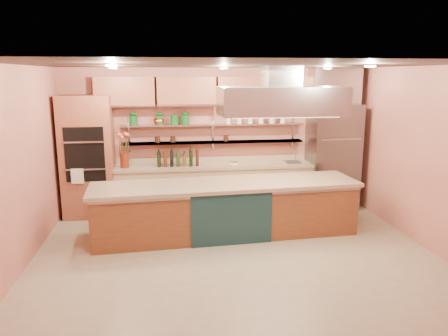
{
  "coord_description": "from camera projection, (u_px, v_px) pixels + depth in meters",
  "views": [
    {
      "loc": [
        -1.0,
        -6.17,
        2.66
      ],
      "look_at": [
        -0.02,
        1.0,
        1.11
      ],
      "focal_mm": 35.0,
      "sensor_mm": 36.0,
      "label": 1
    }
  ],
  "objects": [
    {
      "name": "oil_bottle_cluster",
      "position": [
        178.0,
        159.0,
        8.42
      ],
      "size": [
        0.89,
        0.54,
        0.28
      ],
      "primitive_type": "cube",
      "rotation": [
        0.0,
        0.0,
        0.37
      ],
      "color": "black",
      "rests_on": "back_counter"
    },
    {
      "name": "range_hood",
      "position": [
        281.0,
        101.0,
        7.08
      ],
      "size": [
        2.0,
        1.0,
        0.45
      ],
      "primitive_type": "cube",
      "color": "#A2A6A9",
      "rests_on": "ceiling"
    },
    {
      "name": "wall_front",
      "position": [
        279.0,
        217.0,
        3.95
      ],
      "size": [
        6.0,
        0.04,
        2.8
      ],
      "primitive_type": "cube",
      "color": "#B56755",
      "rests_on": "floor"
    },
    {
      "name": "island",
      "position": [
        226.0,
        209.0,
        7.33
      ],
      "size": [
        4.4,
        1.23,
        0.91
      ],
      "primitive_type": "cube",
      "rotation": [
        0.0,
        0.0,
        0.07
      ],
      "color": "brown",
      "rests_on": "floor"
    },
    {
      "name": "bar_faucet",
      "position": [
        295.0,
        157.0,
        8.84
      ],
      "size": [
        0.03,
        0.03,
        0.2
      ],
      "primitive_type": "cylinder",
      "rotation": [
        0.0,
        0.0,
        -0.1
      ],
      "color": "white",
      "rests_on": "back_counter"
    },
    {
      "name": "ceiling_downlights",
      "position": [
        233.0,
        67.0,
        6.28
      ],
      "size": [
        4.0,
        2.8,
        0.02
      ],
      "primitive_type": "cube",
      "color": "#FFE5A5",
      "rests_on": "ceiling"
    },
    {
      "name": "upper_cabinets",
      "position": [
        216.0,
        91.0,
        8.42
      ],
      "size": [
        4.6,
        0.36,
        0.55
      ],
      "primitive_type": "cube",
      "color": "brown",
      "rests_on": "wall_back"
    },
    {
      "name": "ceiling",
      "position": [
        235.0,
        65.0,
        6.08
      ],
      "size": [
        6.0,
        5.0,
        0.02
      ],
      "primitive_type": "cube",
      "color": "black",
      "rests_on": "wall_back"
    },
    {
      "name": "floor",
      "position": [
        234.0,
        253.0,
        6.66
      ],
      "size": [
        6.0,
        5.0,
        0.02
      ],
      "primitive_type": "cube",
      "color": "gray",
      "rests_on": "ground"
    },
    {
      "name": "wall_back",
      "position": [
        215.0,
        139.0,
        8.79
      ],
      "size": [
        6.0,
        0.04,
        2.8
      ],
      "primitive_type": "cube",
      "color": "#B56755",
      "rests_on": "floor"
    },
    {
      "name": "copper_kettle",
      "position": [
        158.0,
        121.0,
        8.44
      ],
      "size": [
        0.21,
        0.21,
        0.14
      ],
      "primitive_type": "ellipsoid",
      "rotation": [
        0.0,
        0.0,
        -0.16
      ],
      "color": "#D45630",
      "rests_on": "wall_shelf_upper"
    },
    {
      "name": "wall_right",
      "position": [
        426.0,
        158.0,
        6.76
      ],
      "size": [
        0.04,
        5.0,
        2.8
      ],
      "primitive_type": "cube",
      "color": "#B56755",
      "rests_on": "floor"
    },
    {
      "name": "wall_shelf_upper",
      "position": [
        213.0,
        125.0,
        8.6
      ],
      "size": [
        3.6,
        0.26,
        0.03
      ],
      "primitive_type": "cube",
      "color": "#A2A6A9",
      "rests_on": "wall_back"
    },
    {
      "name": "wall_left",
      "position": [
        19.0,
        169.0,
        5.97
      ],
      "size": [
        0.04,
        5.0,
        2.8
      ],
      "primitive_type": "cube",
      "color": "#B56755",
      "rests_on": "floor"
    },
    {
      "name": "flower_vase",
      "position": [
        125.0,
        160.0,
        8.29
      ],
      "size": [
        0.18,
        0.18,
        0.29
      ],
      "primitive_type": "cylinder",
      "rotation": [
        0.0,
        0.0,
        -0.12
      ],
      "color": "#5B1E0D",
      "rests_on": "back_counter"
    },
    {
      "name": "wall_shelf_lower",
      "position": [
        213.0,
        142.0,
        8.67
      ],
      "size": [
        3.6,
        0.26,
        0.03
      ],
      "primitive_type": "cube",
      "color": "#A2A6A9",
      "rests_on": "wall_back"
    },
    {
      "name": "refrigerator",
      "position": [
        333.0,
        156.0,
        8.83
      ],
      "size": [
        0.95,
        0.72,
        2.1
      ],
      "primitive_type": "cube",
      "color": "slate",
      "rests_on": "floor"
    },
    {
      "name": "kitchen_scale",
      "position": [
        234.0,
        163.0,
        8.59
      ],
      "size": [
        0.17,
        0.14,
        0.08
      ],
      "primitive_type": "cube",
      "rotation": [
        0.0,
        0.0,
        0.31
      ],
      "color": "silver",
      "rests_on": "back_counter"
    },
    {
      "name": "back_counter",
      "position": [
        215.0,
        187.0,
        8.69
      ],
      "size": [
        3.84,
        0.64,
        0.93
      ],
      "primitive_type": "cube",
      "color": "tan",
      "rests_on": "floor"
    },
    {
      "name": "oven_stack",
      "position": [
        88.0,
        157.0,
        8.21
      ],
      "size": [
        0.95,
        0.64,
        2.3
      ],
      "primitive_type": "cube",
      "color": "brown",
      "rests_on": "floor"
    },
    {
      "name": "green_canister",
      "position": [
        174.0,
        120.0,
        8.47
      ],
      "size": [
        0.16,
        0.16,
        0.18
      ],
      "primitive_type": "cylinder",
      "rotation": [
        0.0,
        0.0,
        -0.02
      ],
      "color": "#104B19",
      "rests_on": "wall_shelf_upper"
    }
  ]
}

